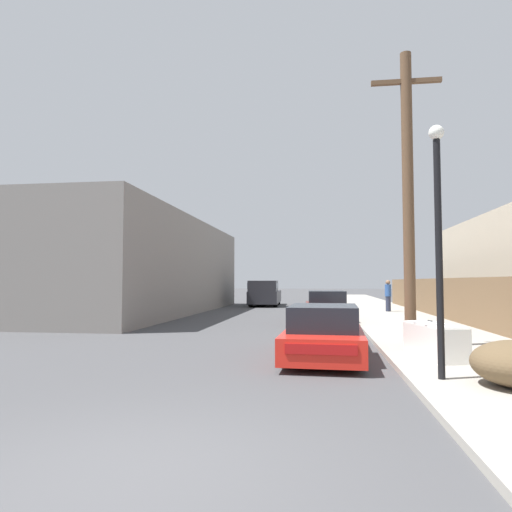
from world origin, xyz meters
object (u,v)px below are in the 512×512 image
at_px(pickup_truck, 265,293).
at_px(street_lamp, 438,229).
at_px(car_parked_mid, 326,308).
at_px(pedestrian, 388,295).
at_px(discarded_fridge, 434,341).
at_px(utility_pole, 408,193).
at_px(parked_sports_car_red, 324,334).

height_order(pickup_truck, street_lamp, street_lamp).
relative_size(car_parked_mid, pedestrian, 2.68).
bearing_deg(discarded_fridge, street_lamp, -113.53).
height_order(car_parked_mid, street_lamp, street_lamp).
height_order(street_lamp, pedestrian, street_lamp).
distance_m(utility_pole, pedestrian, 14.47).
relative_size(parked_sports_car_red, utility_pole, 0.60).
bearing_deg(parked_sports_car_red, pedestrian, 78.73).
relative_size(car_parked_mid, pickup_truck, 0.80).
distance_m(street_lamp, pedestrian, 18.17).
height_order(car_parked_mid, pickup_truck, pickup_truck).
bearing_deg(discarded_fridge, pickup_truck, 93.13).
xyz_separation_m(parked_sports_car_red, car_parked_mid, (0.18, 8.99, 0.09)).
height_order(pickup_truck, utility_pole, utility_pole).
bearing_deg(street_lamp, car_parked_mid, 98.71).
xyz_separation_m(discarded_fridge, pickup_truck, (-6.45, 22.50, 0.43)).
distance_m(parked_sports_car_red, pickup_truck, 22.48).
bearing_deg(pedestrian, car_parked_mid, -118.73).
height_order(discarded_fridge, pickup_truck, pickup_truck).
bearing_deg(pickup_truck, utility_pole, 104.87).
xyz_separation_m(pickup_truck, street_lamp, (6.03, -24.73, 1.77)).
bearing_deg(street_lamp, pedestrian, 84.55).
relative_size(utility_pole, pedestrian, 4.41).
distance_m(car_parked_mid, pedestrian, 7.29).
height_order(pickup_truck, pedestrian, pedestrian).
bearing_deg(pedestrian, pickup_truck, 139.04).
bearing_deg(discarded_fridge, car_parked_mid, 90.32).
relative_size(discarded_fridge, utility_pole, 0.25).
relative_size(parked_sports_car_red, street_lamp, 1.05).
bearing_deg(utility_pole, pickup_truck, 106.79).
bearing_deg(pickup_truck, parked_sports_car_red, 98.51).
distance_m(car_parked_mid, street_lamp, 11.94).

